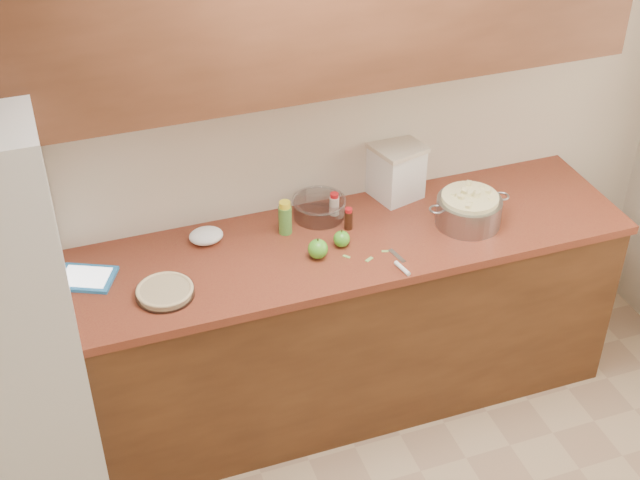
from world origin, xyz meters
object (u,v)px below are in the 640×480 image
object	(u,v)px
tablet	(86,278)
pie	(165,292)
colander	(469,210)
flour_canister	(396,170)

from	to	relation	value
tablet	pie	bearing A→B (deg)	-10.84
pie	colander	size ratio (longest dim) A/B	0.61
flour_canister	tablet	world-z (taller)	flour_canister
flour_canister	tablet	xyz separation A→B (m)	(-1.43, -0.17, -0.12)
pie	colander	xyz separation A→B (m)	(1.36, 0.06, 0.05)
pie	flour_canister	distance (m)	1.22
colander	flour_canister	size ratio (longest dim) A/B	1.46
pie	tablet	bearing A→B (deg)	143.68
pie	flour_canister	xyz separation A→B (m)	(1.15, 0.38, 0.11)
flour_canister	colander	bearing A→B (deg)	-56.73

